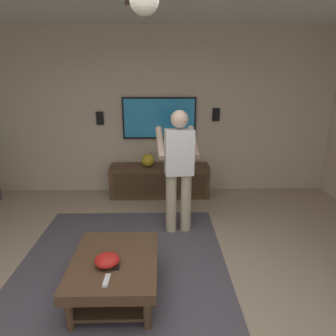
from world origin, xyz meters
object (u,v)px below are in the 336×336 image
object	(u,v)px
tv	(159,118)
remote_white	(107,280)
bowl	(107,260)
coffee_table	(115,268)
person_standing	(179,165)
wall_speaker_left	(216,115)
media_console	(160,181)
vase_round	(148,160)
wall_speaker_right	(100,118)
remote_black	(111,268)

from	to	relation	value
tv	remote_white	size ratio (longest dim) A/B	8.45
bowl	coffee_table	bearing A→B (deg)	-27.45
person_standing	wall_speaker_left	distance (m)	1.73
media_console	remote_white	world-z (taller)	media_console
person_standing	remote_white	world-z (taller)	person_standing
bowl	remote_white	size ratio (longest dim) A/B	1.51
vase_round	person_standing	bearing A→B (deg)	-159.53
media_console	person_standing	size ratio (longest dim) A/B	1.04
coffee_table	bowl	world-z (taller)	bowl
coffee_table	person_standing	bearing A→B (deg)	-27.74
person_standing	vase_round	xyz separation A→B (m)	(1.22, 0.46, -0.27)
wall_speaker_left	wall_speaker_right	size ratio (longest dim) A/B	1.00
bowl	vase_round	bearing A→B (deg)	-5.72
coffee_table	wall_speaker_right	xyz separation A→B (m)	(2.77, 0.62, 1.04)
media_console	wall_speaker_left	distance (m)	1.51
tv	bowl	distance (m)	3.02
tv	remote_white	distance (m)	3.24
tv	bowl	size ratio (longest dim) A/B	5.60
wall_speaker_left	vase_round	bearing A→B (deg)	103.72
remote_white	person_standing	bearing A→B (deg)	158.46
person_standing	remote_black	size ratio (longest dim) A/B	10.93
wall_speaker_left	remote_white	bearing A→B (deg)	155.59
person_standing	coffee_table	bearing A→B (deg)	146.26
media_console	remote_black	xyz separation A→B (m)	(-2.67, 0.41, 0.14)
bowl	wall_speaker_right	world-z (taller)	wall_speaker_right
remote_white	wall_speaker_right	size ratio (longest dim) A/B	0.68
remote_white	vase_round	size ratio (longest dim) A/B	0.68
tv	vase_round	xyz separation A→B (m)	(-0.27, 0.20, -0.68)
remote_white	remote_black	xyz separation A→B (m)	(0.17, -0.01, 0.00)
tv	wall_speaker_left	distance (m)	0.99
tv	remote_black	bearing A→B (deg)	-8.11
remote_white	wall_speaker_right	distance (m)	3.29
person_standing	remote_black	distance (m)	1.65
tv	remote_white	bearing A→B (deg)	-7.77
tv	vase_round	size ratio (longest dim) A/B	5.76
wall_speaker_left	wall_speaker_right	distance (m)	2.01
coffee_table	wall_speaker_left	bearing A→B (deg)	-26.62
coffee_table	tv	distance (m)	2.97
coffee_table	person_standing	distance (m)	1.56
remote_white	vase_round	xyz separation A→B (m)	(2.81, -0.22, 0.25)
media_console	vase_round	size ratio (longest dim) A/B	7.73
remote_white	vase_round	world-z (taller)	vase_round
coffee_table	tv	world-z (taller)	tv
tv	wall_speaker_left	bearing A→B (deg)	90.77
person_standing	remote_white	bearing A→B (deg)	150.81
remote_black	media_console	bearing A→B (deg)	79.91
bowl	wall_speaker_right	xyz separation A→B (m)	(2.86, 0.57, 0.89)
wall_speaker_right	wall_speaker_left	bearing A→B (deg)	-90.00
media_console	vase_round	xyz separation A→B (m)	(-0.03, 0.20, 0.39)
person_standing	wall_speaker_right	world-z (taller)	person_standing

